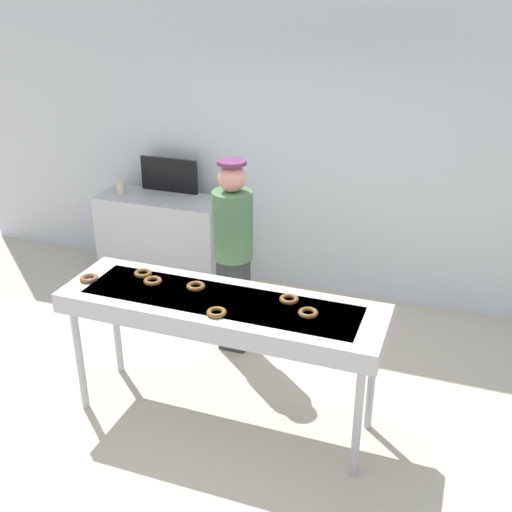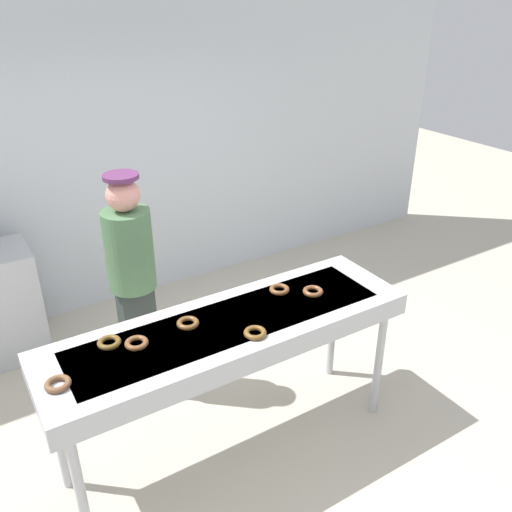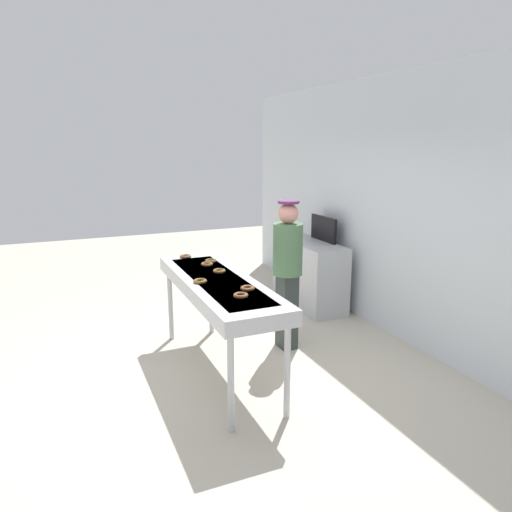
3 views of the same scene
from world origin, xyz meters
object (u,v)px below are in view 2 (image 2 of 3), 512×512
Objects in this scene: chocolate_donut_0 at (137,343)px; chocolate_donut_1 at (58,384)px; chocolate_donut_6 at (313,292)px; worker_baker at (132,274)px; chocolate_donut_2 at (279,289)px; chocolate_donut_5 at (109,342)px; chocolate_donut_4 at (255,333)px; fryer_conveyor at (230,333)px; chocolate_donut_3 at (188,323)px.

chocolate_donut_0 is 1.00× the size of chocolate_donut_1.
chocolate_donut_6 is 1.29m from worker_baker.
chocolate_donut_2 is 1.13m from chocolate_donut_5.
fryer_conveyor is at bearing 105.87° from chocolate_donut_4.
chocolate_donut_1 and chocolate_donut_4 have the same top height.
chocolate_donut_6 is at bearing -0.39° from fryer_conveyor.
chocolate_donut_0 and chocolate_donut_2 have the same top height.
worker_baker is at bearing 106.51° from chocolate_donut_4.
chocolate_donut_5 is at bearing 74.18° from worker_baker.
chocolate_donut_2 is 1.07m from worker_baker.
chocolate_donut_6 is at bearing 146.39° from worker_baker.
chocolate_donut_5 is 0.87m from worker_baker.
chocolate_donut_2 is 1.00× the size of chocolate_donut_6.
chocolate_donut_1 is 0.39m from chocolate_donut_5.
chocolate_donut_2 is at bearing -0.77° from chocolate_donut_5.
chocolate_donut_0 reaches higher than fryer_conveyor.
chocolate_donut_1 and chocolate_donut_5 have the same top height.
chocolate_donut_2 is at bearing 140.96° from chocolate_donut_6.
chocolate_donut_0 is 0.08× the size of worker_baker.
fryer_conveyor is 17.13× the size of chocolate_donut_4.
chocolate_donut_0 is 1.00× the size of chocolate_donut_4.
chocolate_donut_6 is (1.63, 0.05, 0.00)m from chocolate_donut_1.
worker_baker reaches higher than chocolate_donut_4.
chocolate_donut_2 is 0.08× the size of worker_baker.
chocolate_donut_1 and chocolate_donut_3 have the same top height.
chocolate_donut_0 and chocolate_donut_3 have the same top height.
chocolate_donut_5 is (-0.68, 0.15, 0.10)m from fryer_conveyor.
chocolate_donut_1 and chocolate_donut_6 have the same top height.
chocolate_donut_3 and chocolate_donut_4 have the same top height.
fryer_conveyor is at bearing -22.27° from chocolate_donut_3.
fryer_conveyor is 17.13× the size of chocolate_donut_1.
fryer_conveyor is at bearing 179.61° from chocolate_donut_6.
chocolate_donut_2 is at bearing 40.42° from chocolate_donut_4.
chocolate_donut_5 is at bearing 179.23° from chocolate_donut_2.
chocolate_donut_0 is at bearing 14.70° from chocolate_donut_1.
chocolate_donut_2 is at bearing 3.52° from chocolate_donut_3.
chocolate_donut_3 is 1.00× the size of chocolate_donut_6.
chocolate_donut_1 is 1.00× the size of chocolate_donut_5.
chocolate_donut_4 is at bearing 118.75° from worker_baker.
chocolate_donut_3 and chocolate_donut_6 have the same top height.
chocolate_donut_4 is 1.00× the size of chocolate_donut_5.
chocolate_donut_4 and chocolate_donut_6 have the same top height.
chocolate_donut_3 and chocolate_donut_5 have the same top height.
chocolate_donut_5 is at bearing 154.75° from chocolate_donut_4.
chocolate_donut_1 is (-1.01, -0.06, 0.10)m from fryer_conveyor.
chocolate_donut_6 is at bearing -3.33° from chocolate_donut_0.
worker_baker is at bearing 52.85° from chocolate_donut_1.
chocolate_donut_1 is 0.08× the size of worker_baker.
chocolate_donut_0 is at bearing 176.67° from chocolate_donut_6.
chocolate_donut_6 is at bearing -39.04° from chocolate_donut_2.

